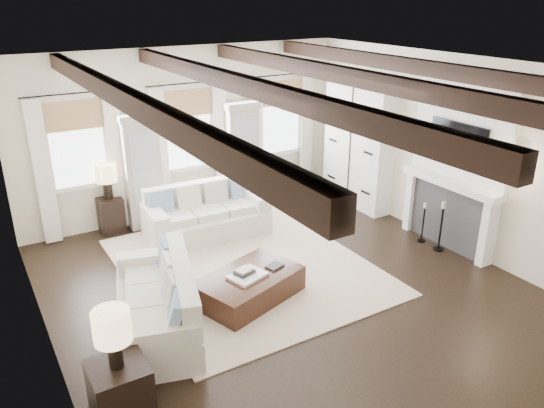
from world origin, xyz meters
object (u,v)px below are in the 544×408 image
ottoman (249,287)px  side_table_front (120,389)px  side_table_back (111,214)px  sofa_back (206,215)px  sofa_left (161,305)px

ottoman → side_table_front: 2.53m
ottoman → side_table_back: 3.50m
sofa_back → ottoman: (-0.39, -2.31, -0.17)m
sofa_back → side_table_back: sofa_back is taller
side_table_front → side_table_back: 4.74m
sofa_left → sofa_back: bearing=54.2°
sofa_left → side_table_front: (-0.88, -1.19, -0.07)m
sofa_left → side_table_back: sofa_left is taller
sofa_back → side_table_front: (-2.59, -3.56, -0.08)m
sofa_back → side_table_front: bearing=-126.0°
sofa_left → ottoman: sofa_left is taller
side_table_back → sofa_left: bearing=-94.9°
ottoman → side_table_back: bearing=89.6°
ottoman → sofa_left: bearing=165.3°
sofa_left → side_table_front: sofa_left is taller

